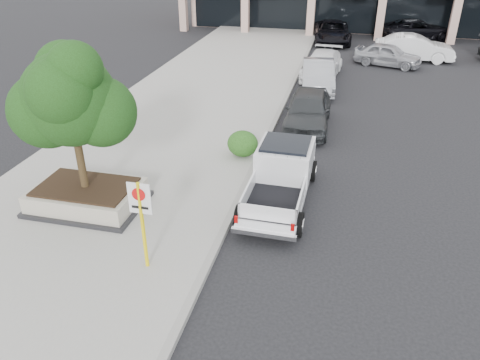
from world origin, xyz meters
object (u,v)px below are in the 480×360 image
Objects in this scene: planter at (87,196)px; curb_car_c at (322,65)px; planter_tree at (77,98)px; curb_car_b at (318,76)px; lot_car_b at (414,48)px; lot_car_a at (388,55)px; lot_car_d at (417,30)px; no_parking_sign at (141,214)px; pickup_truck at (280,178)px; curb_car_a at (308,110)px; curb_car_d at (332,32)px.

curb_car_c reaches higher than planter.
planter_tree reaches higher than curb_car_b.
lot_car_b is at bearing 47.64° from curb_car_b.
lot_car_b is at bearing 62.42° from planter.
planter is 0.80× the size of planter_tree.
lot_car_d is (2.32, 8.07, 0.07)m from lot_car_a.
lot_car_a is at bearing 46.04° from curb_car_c.
pickup_truck is at bearing 57.03° from no_parking_sign.
curb_car_c is at bearing 90.23° from pickup_truck.
curb_car_c is at bearing 70.87° from planter_tree.
lot_car_b reaches higher than curb_car_c.
curb_car_c is at bearing 81.35° from no_parking_sign.
curb_car_c is at bearing 70.61° from planter.
no_parking_sign is 10.60m from curb_car_a.
curb_car_a is at bearing -95.99° from curb_car_b.
lot_car_b is (5.35, 18.73, -0.01)m from pickup_truck.
curb_car_a is at bearing 74.86° from no_parking_sign.
curb_car_a is at bearing 89.19° from pickup_truck.
planter_tree reaches higher than planter.
planter_tree reaches higher than curb_car_d.
curb_car_d is (5.48, 24.58, 0.27)m from planter.
lot_car_a is at bearing 64.31° from planter_tree.
curb_car_d is 6.62m from lot_car_b.
pickup_truck is 25.83m from lot_car_d.
curb_car_d is at bearing 94.74° from curb_car_c.
lot_car_a is (3.64, 5.62, -0.07)m from curb_car_b.
curb_car_a is 0.83× the size of curb_car_d.
lot_car_d is at bearing 77.15° from pickup_truck.
curb_car_a reaches higher than lot_car_a.
curb_car_d is 6.42m from lot_car_d.
planter_tree is 0.76× the size of lot_car_d.
lot_car_a is 0.82× the size of lot_car_b.
curb_car_b is 14.93m from lot_car_d.
planter_tree reaches higher than curb_car_a.
curb_car_a reaches higher than planter.
curb_car_b is 9.01m from lot_car_b.
curb_car_b is (-0.07, 5.21, -0.03)m from curb_car_a.
pickup_truck is at bearing -93.10° from curb_car_a.
planter is at bearing 134.83° from lot_car_d.
planter is at bearing -119.25° from curb_car_b.
curb_car_b is 0.83× the size of curb_car_d.
pickup_truck reaches higher than curb_car_d.
curb_car_d is 1.13× the size of lot_car_b.
no_parking_sign is at bearing -106.63° from curb_car_b.
curb_car_c is at bearing 132.05° from lot_car_b.
curb_car_b is 6.70m from lot_car_a.
lot_car_a is at bearing 64.16° from planter.
planter_tree is 3.96m from no_parking_sign.
planter_tree is (0.13, 0.15, 2.94)m from planter.
no_parking_sign is at bearing 159.65° from lot_car_b.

